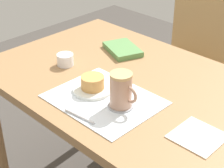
{
  "coord_description": "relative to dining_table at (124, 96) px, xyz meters",
  "views": [
    {
      "loc": [
        0.87,
        -0.96,
        1.46
      ],
      "look_at": [
        0.06,
        -0.13,
        0.78
      ],
      "focal_mm": 60.0,
      "sensor_mm": 36.0,
      "label": 1
    }
  ],
  "objects": [
    {
      "name": "teaspoon",
      "position": [
        0.08,
        -0.31,
        0.09
      ],
      "size": [
        0.13,
        0.02,
        0.01
      ],
      "primitive_type": "cylinder",
      "rotation": [
        0.0,
        1.57,
        0.11
      ],
      "color": "silver",
      "rests_on": "placemat"
    },
    {
      "name": "sugar_bowl",
      "position": [
        -0.26,
        -0.09,
        0.11
      ],
      "size": [
        0.07,
        0.07,
        0.05
      ],
      "primitive_type": "cylinder",
      "color": "white",
      "rests_on": "dining_table"
    },
    {
      "name": "dining_table",
      "position": [
        0.0,
        0.0,
        0.0
      ],
      "size": [
        1.13,
        0.78,
        0.73
      ],
      "color": "#997047",
      "rests_on": "ground_plane"
    },
    {
      "name": "small_book",
      "position": [
        -0.18,
        0.17,
        0.1
      ],
      "size": [
        0.21,
        0.18,
        0.02
      ],
      "primitive_type": "cube",
      "rotation": [
        0.0,
        0.0,
        -0.38
      ],
      "color": "#598C4C",
      "rests_on": "dining_table"
    },
    {
      "name": "wooden_chair",
      "position": [
        -0.18,
        0.76,
        -0.14
      ],
      "size": [
        0.45,
        0.45,
        0.92
      ],
      "rotation": [
        0.0,
        0.0,
        3.22
      ],
      "color": "tan",
      "rests_on": "ground_plane"
    },
    {
      "name": "pastry_plate",
      "position": [
        -0.02,
        -0.16,
        0.09
      ],
      "size": [
        0.15,
        0.15,
        0.01
      ],
      "primitive_type": "cylinder",
      "color": "silver",
      "rests_on": "placemat"
    },
    {
      "name": "placemat",
      "position": [
        0.06,
        -0.17,
        0.09
      ],
      "size": [
        0.38,
        0.31,
        0.0
      ],
      "primitive_type": "cube",
      "color": "white",
      "rests_on": "dining_table"
    },
    {
      "name": "paper_napkin",
      "position": [
        0.42,
        -0.11,
        0.09
      ],
      "size": [
        0.15,
        0.15,
        0.0
      ],
      "primitive_type": "cube",
      "rotation": [
        0.0,
        0.0,
        0.01
      ],
      "color": "silver",
      "rests_on": "dining_table"
    },
    {
      "name": "pastry",
      "position": [
        -0.02,
        -0.16,
        0.12
      ],
      "size": [
        0.09,
        0.09,
        0.05
      ],
      "primitive_type": "cylinder",
      "color": "tan",
      "rests_on": "pastry_plate"
    },
    {
      "name": "coffee_mug",
      "position": [
        0.13,
        -0.16,
        0.16
      ],
      "size": [
        0.11,
        0.08,
        0.13
      ],
      "color": "tan",
      "rests_on": "coffee_coaster"
    },
    {
      "name": "coffee_coaster",
      "position": [
        0.13,
        -0.16,
        0.09
      ],
      "size": [
        0.09,
        0.09,
        0.0
      ],
      "primitive_type": "cylinder",
      "color": "#99999E",
      "rests_on": "placemat"
    }
  ]
}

